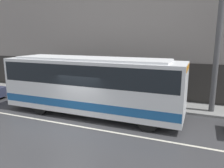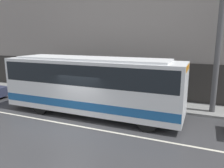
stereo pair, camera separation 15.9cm
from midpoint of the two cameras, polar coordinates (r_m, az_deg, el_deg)
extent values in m
plane|color=#38383A|center=(11.76, -10.46, -10.60)|extent=(60.00, 60.00, 0.00)
cube|color=gray|center=(16.10, -0.47, -3.94)|extent=(60.00, 2.39, 0.14)
cube|color=gray|center=(16.90, 1.37, 19.66)|extent=(60.00, 0.30, 13.49)
cube|color=#2D2B28|center=(16.87, 1.08, 1.43)|extent=(60.00, 0.06, 2.80)
cube|color=beige|center=(11.76, -10.46, -10.58)|extent=(54.00, 0.14, 0.01)
cube|color=white|center=(12.76, -5.85, -0.18)|extent=(10.52, 2.57, 2.91)
cube|color=#1E5999|center=(12.97, -5.77, -4.10)|extent=(10.47, 2.60, 0.45)
cube|color=black|center=(12.63, -5.92, 3.03)|extent=(10.21, 2.59, 1.11)
cube|color=orange|center=(11.10, 18.55, 4.10)|extent=(0.12, 1.93, 0.28)
cube|color=white|center=(12.53, -6.00, 6.62)|extent=(8.94, 2.19, 0.12)
cylinder|color=black|center=(10.85, 8.93, -9.47)|extent=(1.07, 0.28, 1.07)
cylinder|color=black|center=(12.93, 11.27, -6.01)|extent=(1.07, 0.28, 1.07)
cylinder|color=black|center=(13.77, -18.61, -5.32)|extent=(1.07, 0.28, 1.07)
cylinder|color=black|center=(15.46, -13.19, -3.14)|extent=(1.07, 0.28, 1.07)
cylinder|color=black|center=(18.91, -27.15, -2.10)|extent=(0.63, 0.20, 0.63)
cylinder|color=#4C4C4F|center=(13.94, 25.47, 8.06)|extent=(0.31, 0.31, 7.33)
camera|label=1|loc=(0.08, -90.37, -0.08)|focal=35.00mm
camera|label=2|loc=(0.08, 89.63, 0.08)|focal=35.00mm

